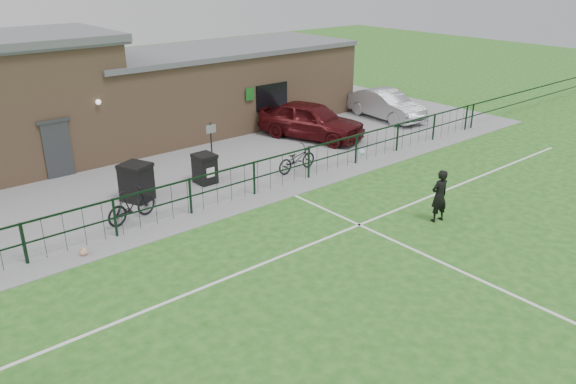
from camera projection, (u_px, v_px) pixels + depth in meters
ground at (425, 306)px, 13.08m from camera, size 90.00×90.00×0.00m
paving_strip at (153, 160)px, 22.66m from camera, size 34.00×13.00×0.02m
pitch_line_touch at (234, 203)px, 18.61m from camera, size 28.00×0.10×0.01m
pitch_line_mid at (311, 244)px, 15.92m from camera, size 28.00×0.10×0.01m
pitch_line_perp at (474, 277)px, 14.26m from camera, size 0.10×16.00×0.01m
perimeter_fence at (230, 185)px, 18.53m from camera, size 28.00×0.10×1.20m
wheelie_bin_left at (137, 183)px, 18.63m from camera, size 1.08×1.13×1.20m
wheelie_bin_right at (205, 170)px, 20.15m from camera, size 0.67×0.76×0.99m
sign_post at (212, 149)px, 20.79m from camera, size 0.07×0.07×2.00m
car_maroon at (311, 120)px, 25.20m from camera, size 3.44×5.24×1.66m
car_silver at (386, 105)px, 28.38m from camera, size 1.87×4.49×1.44m
bicycle_d at (132, 205)px, 17.14m from camera, size 1.85×0.88×1.07m
bicycle_e at (297, 159)px, 21.30m from camera, size 1.85×0.72×0.96m
goalkeeper_kick at (437, 195)px, 17.11m from camera, size 0.95×3.15×1.74m
ball_ground at (84, 252)px, 15.27m from camera, size 0.23×0.23×0.23m
clubhouse at (96, 97)px, 23.43m from camera, size 24.25×5.40×4.96m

